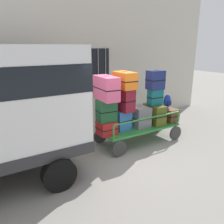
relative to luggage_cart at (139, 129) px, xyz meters
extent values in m
plane|color=gray|center=(-1.06, -0.23, -0.40)|extent=(40.00, 40.00, 0.00)
cube|color=beige|center=(-1.06, 2.26, 2.10)|extent=(12.00, 0.30, 5.00)
cube|color=black|center=(-0.40, 2.09, 1.60)|extent=(1.20, 0.04, 1.50)
cylinder|color=gray|center=(-0.85, 2.05, 1.60)|extent=(0.03, 0.03, 1.50)
cylinder|color=gray|center=(-0.55, 2.05, 1.60)|extent=(0.03, 0.03, 1.50)
cylinder|color=gray|center=(-0.25, 2.05, 1.60)|extent=(0.03, 0.03, 1.50)
cylinder|color=gray|center=(0.05, 2.05, 1.60)|extent=(0.03, 0.03, 1.50)
cylinder|color=black|center=(-2.89, -1.08, -0.05)|extent=(0.70, 0.22, 0.70)
cube|color=#2D8438|center=(0.00, 0.00, 0.07)|extent=(2.46, 0.98, 0.05)
cylinder|color=#383838|center=(1.05, -0.51, -0.18)|extent=(0.44, 0.06, 0.44)
cylinder|color=#383838|center=(1.05, 0.51, -0.18)|extent=(0.44, 0.06, 0.44)
cylinder|color=#383838|center=(-1.05, -0.51, -0.18)|extent=(0.44, 0.06, 0.44)
cylinder|color=#383838|center=(-1.05, 0.51, -0.18)|extent=(0.44, 0.06, 0.44)
cylinder|color=#2D8438|center=(1.19, -0.45, 0.29)|extent=(0.04, 0.04, 0.39)
cylinder|color=#2D8438|center=(1.19, 0.45, 0.29)|extent=(0.04, 0.04, 0.39)
cylinder|color=#2D8438|center=(-1.19, -0.45, 0.29)|extent=(0.04, 0.04, 0.39)
cylinder|color=#2D8438|center=(-1.19, 0.45, 0.29)|extent=(0.04, 0.04, 0.39)
cylinder|color=#2D8438|center=(0.00, -0.45, 0.48)|extent=(2.38, 0.04, 0.04)
cylinder|color=#2D8438|center=(0.00, 0.45, 0.48)|extent=(2.38, 0.04, 0.04)
cube|color=#B21E1E|center=(-1.15, -0.03, 0.28)|extent=(0.48, 0.43, 0.38)
cube|color=black|center=(-1.15, -0.03, 0.28)|extent=(0.49, 0.44, 0.02)
cube|color=black|center=(-1.15, -0.03, 0.46)|extent=(0.16, 0.03, 0.02)
cube|color=#194C28|center=(-1.15, -0.02, 0.77)|extent=(0.51, 0.42, 0.59)
cube|color=black|center=(-1.15, -0.02, 0.77)|extent=(0.52, 0.43, 0.02)
cube|color=black|center=(-1.15, -0.02, 1.06)|extent=(0.16, 0.04, 0.02)
cube|color=#CC4C72|center=(-1.15, -0.02, 1.38)|extent=(0.46, 0.88, 0.62)
cube|color=black|center=(-1.15, -0.02, 1.38)|extent=(0.47, 0.89, 0.02)
cube|color=black|center=(-1.15, -0.02, 1.68)|extent=(0.14, 0.04, 0.02)
cube|color=#3372C6|center=(-0.58, 0.01, 0.38)|extent=(0.48, 0.31, 0.58)
cube|color=black|center=(-0.58, 0.01, 0.38)|extent=(0.49, 0.32, 0.02)
cube|color=black|center=(-0.58, 0.01, 0.67)|extent=(0.16, 0.04, 0.02)
cube|color=maroon|center=(-0.58, -0.03, 0.99)|extent=(0.41, 0.58, 0.63)
cube|color=black|center=(-0.58, -0.03, 0.99)|extent=(0.42, 0.60, 0.02)
cube|color=black|center=(-0.58, -0.03, 1.30)|extent=(0.13, 0.04, 0.02)
cube|color=orange|center=(-0.58, -0.03, 1.54)|extent=(0.43, 0.71, 0.45)
cube|color=black|center=(-0.58, -0.03, 1.54)|extent=(0.44, 0.72, 0.02)
cube|color=black|center=(-0.58, -0.03, 1.76)|extent=(0.14, 0.04, 0.02)
cube|color=slate|center=(0.00, 0.00, 0.40)|extent=(0.49, 0.62, 0.61)
cube|color=black|center=(0.00, 0.00, 0.40)|extent=(0.50, 0.63, 0.02)
cube|color=black|center=(0.00, 0.00, 0.70)|extent=(0.16, 0.03, 0.02)
cube|color=#4C5119|center=(0.58, -0.03, 0.39)|extent=(0.43, 0.74, 0.60)
cube|color=black|center=(0.58, -0.03, 0.39)|extent=(0.44, 0.75, 0.02)
cube|color=black|center=(0.58, -0.03, 0.69)|extent=(0.14, 0.04, 0.02)
cube|color=#0F5960|center=(0.58, -0.03, 0.94)|extent=(0.45, 0.28, 0.47)
cube|color=black|center=(0.58, -0.03, 0.94)|extent=(0.46, 0.30, 0.02)
cube|color=black|center=(0.58, -0.03, 1.17)|extent=(0.15, 0.04, 0.02)
cube|color=navy|center=(0.58, 0.00, 1.46)|extent=(0.51, 0.38, 0.56)
cube|color=black|center=(0.58, 0.00, 1.46)|extent=(0.52, 0.39, 0.02)
cube|color=black|center=(0.58, 0.00, 1.73)|extent=(0.16, 0.04, 0.02)
cube|color=brown|center=(1.15, 0.00, 0.30)|extent=(0.44, 0.75, 0.41)
cube|color=black|center=(1.15, 0.00, 0.30)|extent=(0.45, 0.76, 0.02)
cube|color=black|center=(1.15, 0.00, 0.49)|extent=(0.14, 0.04, 0.02)
ellipsoid|color=navy|center=(1.14, 0.01, 0.73)|extent=(0.27, 0.19, 0.44)
cube|color=navy|center=(1.14, -0.08, 0.68)|extent=(0.14, 0.06, 0.15)
camera|label=1|loc=(-4.14, -5.08, 2.45)|focal=36.53mm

